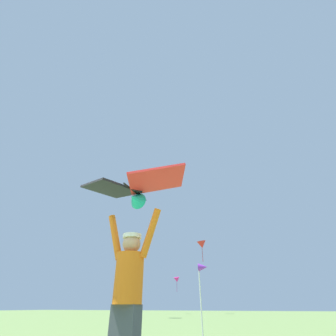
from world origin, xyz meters
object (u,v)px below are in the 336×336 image
(distant_kite_red_mid_right, at_px, (202,245))
(marker_flag, at_px, (203,272))
(kite_flyer_person, at_px, (128,293))
(distant_kite_magenta_high_left, at_px, (177,280))
(held_stunt_kite, at_px, (133,189))
(distant_kite_green_mid_left, at_px, (135,185))

(distant_kite_red_mid_right, relative_size, marker_flag, 1.54)
(distant_kite_red_mid_right, distance_m, marker_flag, 29.45)
(kite_flyer_person, xyz_separation_m, marker_flag, (-0.28, 5.24, 0.80))
(distant_kite_magenta_high_left, bearing_deg, held_stunt_kite, -72.54)
(held_stunt_kite, distance_m, marker_flag, 5.33)
(distant_kite_green_mid_left, bearing_deg, kite_flyer_person, -60.65)
(held_stunt_kite, relative_size, distant_kite_red_mid_right, 0.55)
(kite_flyer_person, distance_m, distant_kite_magenta_high_left, 33.26)
(held_stunt_kite, distance_m, distant_kite_magenta_high_left, 33.23)
(held_stunt_kite, height_order, marker_flag, held_stunt_kite)
(distant_kite_green_mid_left, relative_size, distant_kite_red_mid_right, 0.47)
(marker_flag, bearing_deg, held_stunt_kite, -87.04)
(kite_flyer_person, xyz_separation_m, distant_kite_green_mid_left, (-9.50, 16.89, 10.92))
(marker_flag, bearing_deg, kite_flyer_person, -86.97)
(distant_kite_green_mid_left, distance_m, distant_kite_red_mid_right, 16.82)
(kite_flyer_person, bearing_deg, distant_kite_magenta_high_left, 107.50)
(marker_flag, bearing_deg, distant_kite_green_mid_left, 128.36)
(kite_flyer_person, distance_m, marker_flag, 5.30)
(distant_kite_green_mid_left, bearing_deg, held_stunt_kite, -60.75)
(distant_kite_green_mid_left, distance_m, marker_flag, 17.98)
(distant_kite_magenta_high_left, relative_size, distant_kite_red_mid_right, 0.61)
(distant_kite_green_mid_left, xyz_separation_m, marker_flag, (9.22, -11.65, -10.12))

